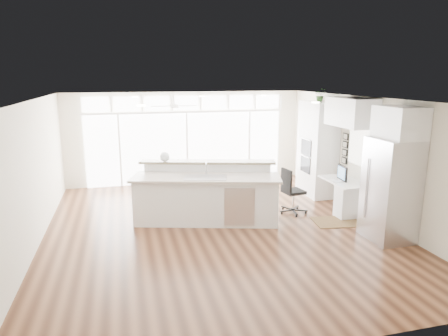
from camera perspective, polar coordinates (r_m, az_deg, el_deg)
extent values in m
cube|color=#402213|center=(8.54, -0.89, -8.66)|extent=(7.00, 8.00, 0.02)
cube|color=white|center=(7.95, -0.96, 9.81)|extent=(7.00, 8.00, 0.02)
cube|color=silver|center=(12.00, -5.40, 4.35)|extent=(7.00, 0.04, 2.70)
cube|color=silver|center=(4.52, 11.19, -10.59)|extent=(7.00, 0.04, 2.70)
cube|color=silver|center=(8.10, -25.78, -1.11)|extent=(0.04, 8.00, 2.70)
cube|color=silver|center=(9.56, 19.93, 1.41)|extent=(0.04, 8.00, 2.70)
cube|color=white|center=(11.99, -5.32, 2.89)|extent=(5.80, 0.06, 2.08)
cube|color=white|center=(11.83, -5.46, 9.24)|extent=(5.90, 0.06, 0.40)
cube|color=silver|center=(9.75, 18.85, 2.90)|extent=(0.04, 0.85, 0.85)
cube|color=white|center=(10.63, -7.18, 9.32)|extent=(1.16, 1.16, 0.32)
cube|color=white|center=(8.15, -1.29, 9.74)|extent=(3.40, 3.00, 0.02)
cube|color=white|center=(10.93, 13.20, 2.68)|extent=(0.64, 1.20, 2.50)
cube|color=white|center=(9.84, 16.74, -3.88)|extent=(0.72, 1.30, 0.76)
cube|color=white|center=(9.49, 17.72, 7.60)|extent=(0.64, 1.30, 0.64)
cube|color=silver|center=(8.35, 22.68, -2.90)|extent=(0.76, 0.90, 2.00)
cube|color=white|center=(8.15, 23.82, 5.97)|extent=(0.64, 0.90, 0.60)
cube|color=black|center=(10.29, 16.92, 2.68)|extent=(0.06, 0.22, 0.80)
cube|color=white|center=(8.71, -2.57, -3.74)|extent=(3.41, 2.03, 1.27)
cube|color=#3C2713|center=(9.22, 15.78, -7.40)|extent=(1.08, 0.84, 0.01)
cube|color=black|center=(9.43, 9.91, -3.27)|extent=(0.63, 0.59, 1.06)
sphere|color=white|center=(9.03, -8.47, 1.61)|extent=(0.28, 0.28, 0.22)
cube|color=black|center=(9.65, 16.55, -0.67)|extent=(0.13, 0.47, 0.39)
cube|color=silver|center=(9.61, 15.61, -1.80)|extent=(0.15, 0.31, 0.01)
imported|color=#2C5223|center=(10.78, 13.58, 9.92)|extent=(0.34, 0.37, 0.26)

